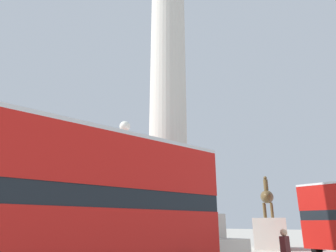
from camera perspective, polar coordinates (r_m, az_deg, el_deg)
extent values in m
cube|color=beige|center=(15.93, 0.00, -22.72)|extent=(5.67, 5.67, 1.17)
cube|color=beige|center=(15.88, 0.00, -18.52)|extent=(4.08, 4.08, 1.17)
cylinder|color=beige|center=(19.40, 0.00, 16.81)|extent=(2.09, 2.09, 21.27)
cube|color=red|center=(8.86, -22.36, -19.94)|extent=(10.74, 2.88, 1.74)
cube|color=black|center=(8.87, -21.46, -12.60)|extent=(10.74, 2.83, 0.55)
cube|color=red|center=(9.01, -20.70, -6.08)|extent=(10.74, 2.88, 1.52)
cube|color=silver|center=(9.20, -20.14, -1.10)|extent=(10.74, 2.88, 0.12)
cylinder|color=black|center=(21.85, 26.45, -19.95)|extent=(1.01, 0.34, 1.00)
cube|color=beige|center=(26.42, 18.97, -18.78)|extent=(4.15, 3.85, 2.30)
ellipsoid|color=brown|center=(26.50, 18.34, -12.69)|extent=(2.56, 2.13, 1.02)
cone|color=brown|center=(27.68, 18.33, -11.93)|extent=(1.13, 1.00, 1.07)
cylinder|color=brown|center=(26.60, 18.13, -10.64)|extent=(0.36, 0.36, 0.90)
sphere|color=brown|center=(26.67, 18.00, -9.38)|extent=(0.28, 0.28, 0.28)
cylinder|color=brown|center=(27.20, 18.02, -15.16)|extent=(0.20, 0.20, 1.17)
cylinder|color=brown|center=(27.19, 19.24, -15.04)|extent=(0.20, 0.20, 1.17)
cylinder|color=brown|center=(25.68, 17.88, -15.04)|extent=(0.20, 0.20, 1.17)
cylinder|color=brown|center=(25.67, 19.17, -14.91)|extent=(0.20, 0.20, 1.17)
cylinder|color=black|center=(12.60, -8.86, -13.45)|extent=(0.14, 0.14, 5.66)
sphere|color=white|center=(13.20, -8.22, -0.08)|extent=(0.47, 0.47, 0.47)
cube|color=#471919|center=(11.03, 21.42, -20.64)|extent=(0.47, 0.27, 0.65)
sphere|color=tan|center=(11.01, 21.15, -18.40)|extent=(0.22, 0.22, 0.22)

